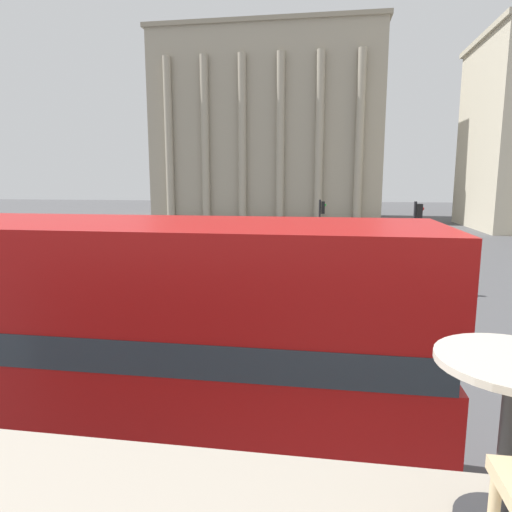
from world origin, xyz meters
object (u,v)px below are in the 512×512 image
plaza_building_left (268,128)px  traffic_light_far (321,222)px  double_decker_bus (71,338)px  pedestrian_black (208,284)px  cafe_dining_table (511,405)px  traffic_light_mid (416,234)px  pedestrian_grey (307,290)px

plaza_building_left → traffic_light_far: plaza_building_left is taller
double_decker_bus → pedestrian_black: (-0.30, 9.49, -1.30)m
traffic_light_far → pedestrian_black: size_ratio=2.06×
double_decker_bus → cafe_dining_table: 6.73m
cafe_dining_table → traffic_light_mid: bearing=80.7°
traffic_light_far → cafe_dining_table: bearing=-87.4°
pedestrian_grey → cafe_dining_table: bearing=-63.1°
plaza_building_left → pedestrian_grey: bearing=-80.8°
double_decker_bus → plaza_building_left: plaza_building_left is taller
double_decker_bus → traffic_light_far: (3.60, 20.07, 0.07)m
traffic_light_far → pedestrian_grey: bearing=-91.4°
plaza_building_left → pedestrian_grey: (6.92, -42.73, -10.11)m
double_decker_bus → traffic_light_far: double_decker_bus is taller
cafe_dining_table → plaza_building_left: bearing=98.4°
cafe_dining_table → double_decker_bus: bearing=136.0°
cafe_dining_table → pedestrian_grey: bearing=95.7°
pedestrian_grey → traffic_light_far: bearing=109.8°
traffic_light_far → pedestrian_black: bearing=-110.2°
plaza_building_left → cafe_dining_table: bearing=-81.6°
traffic_light_far → pedestrian_grey: (-0.27, -10.89, -1.40)m
traffic_light_far → pedestrian_black: (-3.90, -10.58, -1.37)m
double_decker_bus → traffic_light_mid: double_decker_bus is taller
cafe_dining_table → plaza_building_left: size_ratio=0.03×
traffic_light_mid → pedestrian_grey: size_ratio=2.23×
cafe_dining_table → traffic_light_mid: (2.97, 18.13, -1.38)m
traffic_light_far → pedestrian_grey: size_ratio=2.10×
pedestrian_grey → plaza_building_left: bearing=120.4°
cafe_dining_table → traffic_light_far: bearing=92.6°
traffic_light_mid → pedestrian_grey: bearing=-134.5°
double_decker_bus → pedestrian_grey: size_ratio=6.37×
double_decker_bus → pedestrian_grey: bearing=70.5°
double_decker_bus → cafe_dining_table: double_decker_bus is taller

